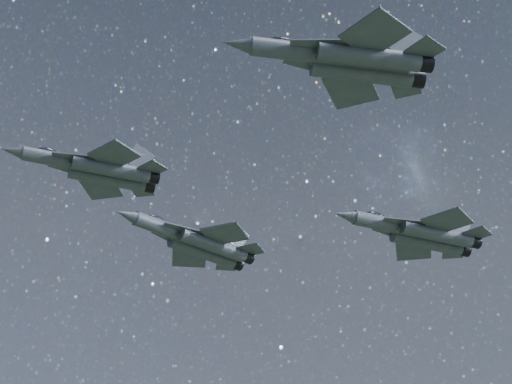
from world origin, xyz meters
name	(u,v)px	position (x,y,z in m)	size (l,w,h in m)	color
jet_lead	(97,169)	(-13.81, 1.96, 159.42)	(15.61, 11.06, 3.96)	#353942
jet_left	(197,242)	(0.09, 17.88, 162.10)	(18.75, 12.49, 4.76)	#353942
jet_right	(348,60)	(3.34, -19.41, 159.89)	(17.96, 12.53, 4.52)	#353942
jet_slot	(420,233)	(22.69, 5.91, 160.70)	(18.40, 12.96, 4.65)	#353942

